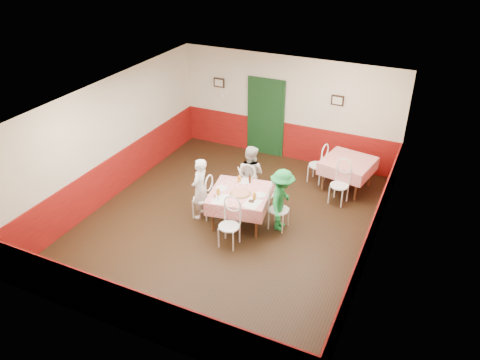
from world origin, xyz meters
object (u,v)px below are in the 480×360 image
at_px(second_table, 347,174).
at_px(diner_left, 200,189).
at_px(glass_a, 218,192).
at_px(chair_second_b, 339,186).
at_px(glass_c, 239,179).
at_px(main_table, 240,207).
at_px(glass_b, 254,196).
at_px(wallet, 251,201).
at_px(diner_far, 250,174).
at_px(chair_right, 279,210).
at_px(chair_second_a, 317,165).
at_px(chair_left, 203,199).
at_px(chair_far, 250,185).
at_px(pizza, 240,193).
at_px(beer_bottle, 250,179).
at_px(chair_near, 229,226).
at_px(diner_right, 282,200).

distance_m(second_table, diner_left, 3.69).
bearing_deg(glass_a, chair_second_b, 43.37).
height_order(glass_c, diner_left, diner_left).
height_order(main_table, glass_b, glass_b).
bearing_deg(glass_c, wallet, -47.87).
relative_size(second_table, diner_far, 0.80).
bearing_deg(chair_right, chair_second_a, -1.12).
xyz_separation_m(wallet, diner_left, (-1.26, 0.09, -0.07)).
height_order(chair_second_a, wallet, chair_second_a).
xyz_separation_m(chair_left, chair_second_a, (1.82, 2.57, 0.00)).
xyz_separation_m(glass_a, glass_b, (0.75, 0.17, -0.00)).
relative_size(second_table, glass_b, 8.14).
distance_m(glass_c, diner_left, 0.88).
distance_m(main_table, chair_far, 0.85).
xyz_separation_m(glass_a, glass_c, (0.16, 0.68, -0.00)).
distance_m(pizza, glass_a, 0.47).
bearing_deg(main_table, chair_second_b, 43.99).
bearing_deg(chair_right, chair_second_b, -27.87).
bearing_deg(beer_bottle, glass_a, -117.90).
xyz_separation_m(chair_near, diner_right, (0.74, 0.99, 0.25)).
height_order(pizza, glass_c, glass_c).
xyz_separation_m(chair_near, chair_second_a, (0.84, 3.26, 0.00)).
bearing_deg(chair_left, chair_second_b, 122.74).
distance_m(chair_second_b, beer_bottle, 2.14).
relative_size(pizza, diner_right, 0.29).
bearing_deg(glass_a, wallet, 4.25).
relative_size(main_table, glass_a, 8.53).
distance_m(chair_second_b, glass_a, 2.91).
bearing_deg(glass_c, chair_second_a, 60.01).
bearing_deg(main_table, glass_a, -139.77).
height_order(second_table, chair_near, chair_near).
bearing_deg(wallet, chair_second_b, 44.71).
xyz_separation_m(main_table, second_table, (1.73, 2.42, 0.00)).
relative_size(beer_bottle, diner_right, 0.14).
height_order(main_table, diner_left, diner_left).
distance_m(second_table, chair_near, 3.63).
distance_m(pizza, glass_b, 0.37).
bearing_deg(glass_a, pizza, 32.04).
relative_size(chair_near, wallet, 8.18).
height_order(chair_far, diner_left, diner_left).
height_order(glass_c, beer_bottle, beer_bottle).
bearing_deg(diner_right, chair_second_b, -35.89).
bearing_deg(chair_left, main_table, 97.44).
height_order(pizza, glass_b, glass_b).
bearing_deg(chair_second_b, chair_near, -112.40).
bearing_deg(chair_second_b, second_table, 99.89).
xyz_separation_m(glass_c, diner_left, (-0.69, -0.54, -0.13)).
xyz_separation_m(second_table, diner_left, (-2.62, -2.58, 0.33)).
height_order(beer_bottle, diner_far, diner_far).
height_order(chair_left, diner_far, diner_far).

